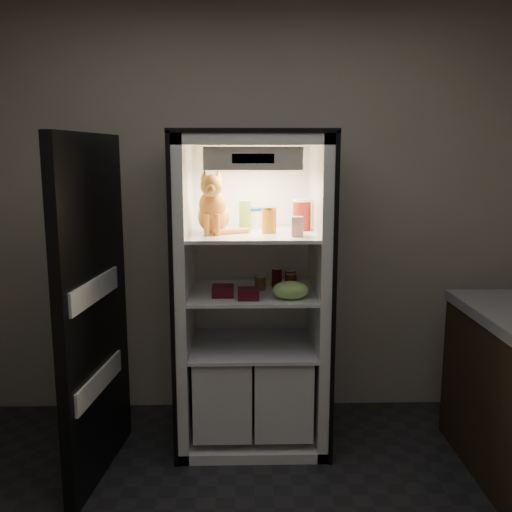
% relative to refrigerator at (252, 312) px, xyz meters
% --- Properties ---
extents(room_shell, '(3.60, 3.60, 3.60)m').
position_rel_refrigerator_xyz_m(room_shell, '(0.00, -1.38, 0.83)').
color(room_shell, white).
rests_on(room_shell, floor).
extents(refrigerator, '(0.90, 0.72, 1.88)m').
position_rel_refrigerator_xyz_m(refrigerator, '(0.00, 0.00, 0.00)').
color(refrigerator, white).
rests_on(refrigerator, floor).
extents(fridge_door, '(0.16, 0.87, 1.85)m').
position_rel_refrigerator_xyz_m(fridge_door, '(-0.85, -0.41, 0.12)').
color(fridge_door, black).
rests_on(fridge_door, floor).
extents(tabby_cat, '(0.31, 0.35, 0.37)m').
position_rel_refrigerator_xyz_m(tabby_cat, '(-0.22, -0.08, 0.64)').
color(tabby_cat, '#C54D19').
rests_on(tabby_cat, refrigerator).
extents(parmesan_shaker, '(0.07, 0.07, 0.18)m').
position_rel_refrigerator_xyz_m(parmesan_shaker, '(-0.04, 0.02, 0.59)').
color(parmesan_shaker, green).
rests_on(parmesan_shaker, refrigerator).
extents(mayo_tub, '(0.09, 0.09, 0.13)m').
position_rel_refrigerator_xyz_m(mayo_tub, '(0.02, 0.12, 0.56)').
color(mayo_tub, white).
rests_on(mayo_tub, refrigerator).
extents(salsa_jar, '(0.09, 0.09, 0.15)m').
position_rel_refrigerator_xyz_m(salsa_jar, '(0.10, -0.08, 0.57)').
color(salsa_jar, maroon).
rests_on(salsa_jar, refrigerator).
extents(pepper_jar, '(0.11, 0.11, 0.19)m').
position_rel_refrigerator_xyz_m(pepper_jar, '(0.30, 0.04, 0.59)').
color(pepper_jar, maroon).
rests_on(pepper_jar, refrigerator).
extents(cream_carton, '(0.06, 0.06, 0.11)m').
position_rel_refrigerator_xyz_m(cream_carton, '(0.25, -0.21, 0.55)').
color(cream_carton, white).
rests_on(cream_carton, refrigerator).
extents(soda_can_a, '(0.06, 0.06, 0.11)m').
position_rel_refrigerator_xyz_m(soda_can_a, '(0.15, 0.05, 0.21)').
color(soda_can_a, black).
rests_on(soda_can_a, refrigerator).
extents(soda_can_b, '(0.07, 0.07, 0.12)m').
position_rel_refrigerator_xyz_m(soda_can_b, '(0.23, -0.06, 0.21)').
color(soda_can_b, black).
rests_on(soda_can_b, refrigerator).
extents(soda_can_c, '(0.06, 0.06, 0.11)m').
position_rel_refrigerator_xyz_m(soda_can_c, '(0.23, -0.10, 0.20)').
color(soda_can_c, black).
rests_on(soda_can_c, refrigerator).
extents(condiment_jar, '(0.07, 0.07, 0.09)m').
position_rel_refrigerator_xyz_m(condiment_jar, '(0.05, -0.04, 0.19)').
color(condiment_jar, brown).
rests_on(condiment_jar, refrigerator).
extents(grape_bag, '(0.20, 0.15, 0.10)m').
position_rel_refrigerator_xyz_m(grape_bag, '(0.21, -0.26, 0.20)').
color(grape_bag, '#88C55B').
rests_on(grape_bag, refrigerator).
extents(berry_box_left, '(0.12, 0.12, 0.06)m').
position_rel_refrigerator_xyz_m(berry_box_left, '(-0.17, -0.18, 0.18)').
color(berry_box_left, '#4D0C1C').
rests_on(berry_box_left, refrigerator).
extents(berry_box_right, '(0.12, 0.12, 0.06)m').
position_rel_refrigerator_xyz_m(berry_box_right, '(-0.03, -0.25, 0.18)').
color(berry_box_right, '#4D0C1C').
rests_on(berry_box_right, refrigerator).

